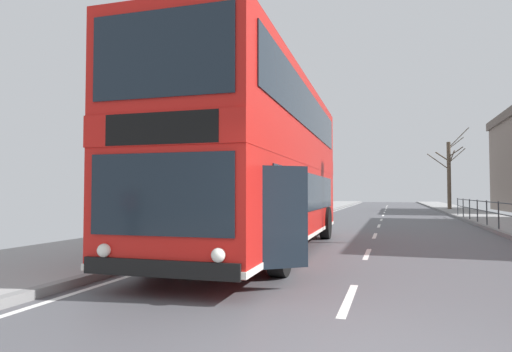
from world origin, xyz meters
TOP-DOWN VIEW (x-y plane):
  - double_decker_bus_main at (-2.63, 7.14)m, footprint 3.43×11.05m
  - bare_tree_far_00 at (5.24, 36.65)m, footprint 3.42×2.50m

SIDE VIEW (x-z plane):
  - double_decker_bus_main at x=-2.63m, z-range 0.10..4.50m
  - bare_tree_far_00 at x=5.24m, z-range -0.24..6.68m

